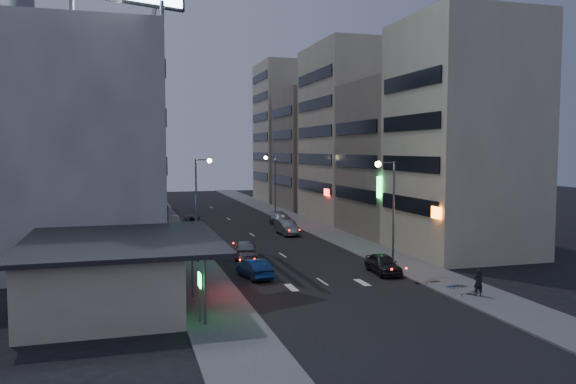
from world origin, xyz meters
name	(u,v)px	position (x,y,z in m)	size (l,w,h in m)	color
ground	(344,296)	(0.00, 0.00, 0.00)	(180.00, 180.00, 0.00)	black
sidewalk_left	(172,232)	(-8.00, 30.00, 0.06)	(4.00, 120.00, 0.12)	#4C4C4F
sidewalk_right	(312,226)	(8.00, 30.00, 0.06)	(4.00, 120.00, 0.12)	#4C4C4F
food_court	(107,271)	(-13.90, 2.00, 1.98)	(11.00, 13.00, 3.88)	beige
white_building	(73,149)	(-17.00, 20.00, 9.00)	(14.00, 24.00, 18.00)	beige
shophouse_near	(463,138)	(15.00, 10.50, 10.00)	(10.00, 11.00, 20.00)	beige
shophouse_mid	(403,159)	(15.50, 22.00, 8.00)	(11.00, 12.00, 16.00)	gray
shophouse_far	(351,134)	(15.00, 35.00, 11.00)	(10.00, 14.00, 22.00)	beige
far_left_a	(102,142)	(-15.50, 45.00, 10.00)	(11.00, 10.00, 20.00)	beige
far_left_b	(102,159)	(-16.00, 58.00, 7.50)	(12.00, 10.00, 15.00)	slate
far_right_a	(316,149)	(15.50, 50.00, 9.00)	(11.00, 12.00, 18.00)	gray
far_right_b	(293,132)	(16.00, 64.00, 12.00)	(12.00, 12.00, 24.00)	beige
street_lamp_right_near	(389,199)	(5.90, 6.00, 5.36)	(1.60, 0.44, 8.02)	#595B60
street_lamp_left	(200,188)	(-5.90, 22.00, 5.36)	(1.60, 0.44, 8.02)	#595B60
street_lamp_right_far	(272,177)	(5.90, 40.00, 5.36)	(1.60, 0.44, 8.02)	#595B60
parked_car_right_near	(383,264)	(5.10, 5.18, 0.71)	(1.67, 4.15, 1.41)	#242529
parked_car_right_mid	(287,227)	(3.59, 25.02, 0.76)	(1.61, 4.63, 1.52)	gray
parked_car_left	(192,222)	(-5.60, 32.20, 0.79)	(2.61, 5.65, 1.57)	black
parked_car_right_far	(282,219)	(4.97, 32.15, 0.72)	(2.03, 5.00, 1.45)	#999BA1
road_car_blue	(254,268)	(-4.19, 6.44, 0.67)	(1.42, 4.06, 1.34)	navy
road_car_silver	(245,249)	(-3.27, 13.82, 0.70)	(1.96, 4.83, 1.40)	gray
person	(478,282)	(7.68, -2.55, 0.95)	(0.61, 0.40, 1.67)	black
scooter_black_a	(477,282)	(8.36, -1.42, 0.67)	(1.79, 0.60, 1.10)	black
scooter_silver_a	(473,284)	(7.87, -1.79, 0.67)	(1.81, 0.60, 1.11)	#B9BCC2
scooter_blue	(457,276)	(8.12, 0.35, 0.67)	(1.79, 0.60, 1.09)	navy
scooter_black_b	(463,278)	(8.36, 0.02, 0.62)	(1.64, 0.55, 1.00)	black
scooter_silver_b	(436,271)	(7.39, 1.80, 0.72)	(1.97, 0.66, 1.20)	#9FA2A6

